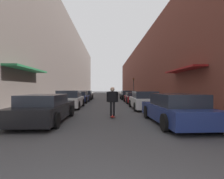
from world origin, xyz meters
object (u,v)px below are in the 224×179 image
(parked_car_right_1, at_px, (144,100))
(parked_car_left_2, at_px, (80,97))
(parked_car_right_2, at_px, (134,97))
(skateboarder, at_px, (112,99))
(parked_car_left_3, at_px, (86,95))
(traffic_light, at_px, (134,85))
(parked_car_right_3, at_px, (127,95))
(parked_car_left_0, at_px, (45,108))
(parked_car_right_0, at_px, (175,109))
(parked_car_left_1, at_px, (70,100))

(parked_car_right_1, bearing_deg, parked_car_left_2, 133.30)
(parked_car_right_2, height_order, skateboarder, skateboarder)
(parked_car_left_3, height_order, traffic_light, traffic_light)
(parked_car_right_3, bearing_deg, parked_car_left_0, -110.05)
(parked_car_right_0, xyz_separation_m, parked_car_right_3, (-0.13, 16.67, -0.03))
(parked_car_left_0, relative_size, parked_car_right_1, 1.11)
(parked_car_left_0, xyz_separation_m, parked_car_left_2, (-0.09, 11.11, -0.02))
(parked_car_left_3, height_order, parked_car_right_0, parked_car_right_0)
(parked_car_right_2, bearing_deg, parked_car_left_2, 174.80)
(parked_car_left_1, height_order, parked_car_right_0, parked_car_left_1)
(parked_car_left_1, relative_size, parked_car_right_1, 0.96)
(parked_car_left_0, bearing_deg, traffic_light, 70.92)
(parked_car_right_3, height_order, traffic_light, traffic_light)
(parked_car_left_0, relative_size, parked_car_right_0, 1.03)
(parked_car_right_1, distance_m, parked_car_right_3, 11.08)
(parked_car_left_3, relative_size, traffic_light, 1.34)
(parked_car_right_1, xyz_separation_m, parked_car_right_2, (0.07, 5.69, -0.07))
(parked_car_right_0, bearing_deg, parked_car_left_0, 173.30)
(parked_car_right_3, distance_m, skateboarder, 15.06)
(parked_car_left_3, distance_m, traffic_light, 9.61)
(parked_car_left_0, xyz_separation_m, parked_car_right_0, (5.96, -0.70, 0.02))
(parked_car_left_0, bearing_deg, parked_car_right_2, 61.07)
(parked_car_left_2, xyz_separation_m, parked_car_right_2, (5.94, -0.54, -0.03))
(parked_car_left_2, height_order, skateboarder, skateboarder)
(parked_car_right_2, xyz_separation_m, traffic_light, (1.79, 11.50, 1.58))
(parked_car_left_1, distance_m, parked_car_right_2, 7.63)
(parked_car_left_2, xyz_separation_m, parked_car_left_3, (0.04, 5.41, -0.00))
(parked_car_left_2, distance_m, parked_car_right_2, 5.96)
(parked_car_left_2, xyz_separation_m, traffic_light, (7.73, 10.96, 1.55))
(parked_car_right_3, bearing_deg, parked_car_right_0, -89.54)
(skateboarder, bearing_deg, parked_car_right_1, 55.70)
(parked_car_right_3, bearing_deg, parked_car_left_3, 174.59)
(parked_car_left_2, height_order, parked_car_right_3, parked_car_right_3)
(skateboarder, height_order, traffic_light, traffic_light)
(parked_car_left_1, height_order, parked_car_right_2, parked_car_left_1)
(parked_car_right_2, relative_size, parked_car_right_3, 1.05)
(parked_car_left_2, bearing_deg, parked_car_left_3, 89.59)
(parked_car_left_1, relative_size, parked_car_right_3, 0.97)
(parked_car_right_1, height_order, parked_car_right_3, parked_car_right_1)
(parked_car_left_0, relative_size, skateboarder, 2.89)
(parked_car_left_1, xyz_separation_m, parked_car_right_3, (5.87, 10.24, -0.06))
(parked_car_right_0, height_order, skateboarder, skateboarder)
(parked_car_left_1, xyz_separation_m, parked_car_right_2, (5.89, 4.85, -0.10))
(parked_car_left_1, height_order, parked_car_left_2, parked_car_left_1)
(parked_car_right_3, bearing_deg, parked_car_left_2, -140.64)
(parked_car_right_1, height_order, traffic_light, traffic_light)
(parked_car_left_1, distance_m, parked_car_left_2, 5.39)
(parked_car_left_1, height_order, parked_car_right_3, parked_car_left_1)
(parked_car_left_2, relative_size, parked_car_right_2, 0.98)
(parked_car_right_1, relative_size, skateboarder, 2.62)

